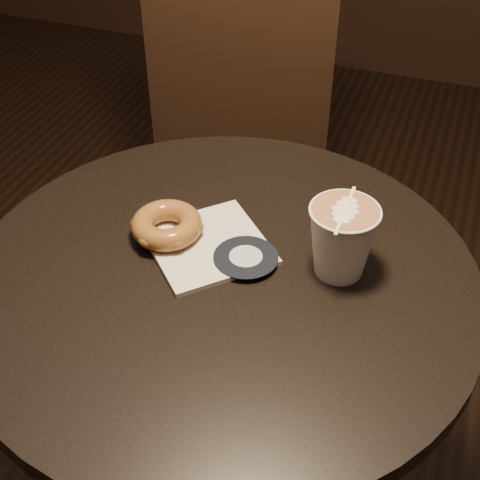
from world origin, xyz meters
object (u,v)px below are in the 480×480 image
at_px(pastry_bag, 208,245).
at_px(latte_cup, 342,241).
at_px(cafe_table, 224,365).
at_px(doughnut, 167,225).
at_px(chair, 234,136).

bearing_deg(pastry_bag, latte_cup, -39.83).
bearing_deg(cafe_table, latte_cup, 20.38).
bearing_deg(doughnut, cafe_table, -21.12).
distance_m(pastry_bag, latte_cup, 0.19).
distance_m(doughnut, latte_cup, 0.25).
height_order(chair, doughnut, chair).
bearing_deg(cafe_table, doughnut, 158.88).
distance_m(pastry_bag, doughnut, 0.07).
relative_size(cafe_table, doughnut, 7.39).
xyz_separation_m(chair, doughnut, (0.10, -0.55, 0.19)).
bearing_deg(doughnut, chair, 100.76).
bearing_deg(latte_cup, doughnut, -176.06).
bearing_deg(chair, pastry_bag, -85.25).
bearing_deg(latte_cup, chair, 123.23).
distance_m(chair, latte_cup, 0.68).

